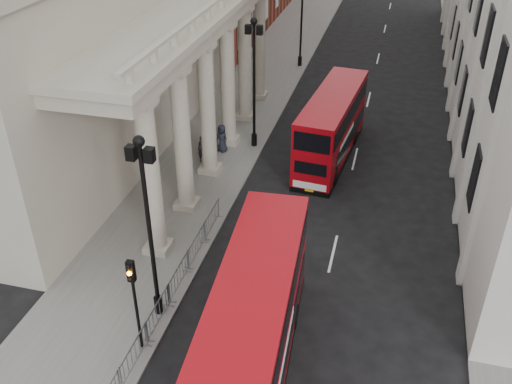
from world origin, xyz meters
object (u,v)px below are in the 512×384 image
lamp_post_mid (254,75)px  pedestrian_c (222,138)px  lamp_post_south (148,219)px  bus_far (332,125)px  traffic_light (133,290)px  bus_near (255,322)px  pedestrian_b (206,141)px  pedestrian_a (203,149)px  lamp_post_north (302,11)px

lamp_post_mid → pedestrian_c: 4.46m
lamp_post_south → bus_far: lamp_post_south is taller
traffic_light → bus_far: bearing=74.7°
bus_near → lamp_post_mid: bearing=100.9°
pedestrian_b → pedestrian_c: bearing=-153.2°
traffic_light → pedestrian_b: 16.61m
pedestrian_a → pedestrian_c: pedestrian_c is taller
bus_near → pedestrian_b: bearing=110.9°
lamp_post_north → bus_near: bearing=-82.1°
bus_near → bus_far: 17.64m
lamp_post_south → pedestrian_b: size_ratio=4.88×
traffic_light → bus_far: (4.90, 17.87, -0.90)m
lamp_post_south → lamp_post_mid: bearing=90.0°
pedestrian_a → lamp_post_south: bearing=-97.8°
pedestrian_b → pedestrian_a: bearing=96.9°
lamp_post_north → pedestrian_c: lamp_post_north is taller
pedestrian_a → bus_near: bearing=-82.9°
bus_far → pedestrian_a: bus_far is taller
lamp_post_south → bus_near: lamp_post_south is taller
bus_far → pedestrian_a: bearing=-154.3°
pedestrian_a → pedestrian_b: pedestrian_b is taller
lamp_post_north → traffic_light: size_ratio=1.93×
pedestrian_a → lamp_post_north: bearing=63.7°
lamp_post_mid → lamp_post_north: 16.00m
pedestrian_a → pedestrian_b: bearing=78.9°
lamp_post_north → traffic_light: (0.10, -34.02, -1.80)m
lamp_post_south → traffic_light: size_ratio=1.93×
pedestrian_b → bus_near: bearing=114.0°
lamp_post_north → pedestrian_c: bearing=-95.9°
pedestrian_a → pedestrian_c: bearing=46.2°
lamp_post_south → bus_far: size_ratio=0.84×
lamp_post_mid → bus_near: lamp_post_mid is taller
lamp_post_north → bus_far: lamp_post_north is taller
bus_far → pedestrian_b: bearing=-162.5°
lamp_post_south → traffic_light: bearing=-87.2°
pedestrian_b → pedestrian_c: pedestrian_c is taller
traffic_light → bus_near: 4.64m
pedestrian_b → pedestrian_c: 1.02m
lamp_post_mid → pedestrian_c: lamp_post_mid is taller
traffic_light → pedestrian_c: 16.94m
pedestrian_c → pedestrian_b: bearing=-125.9°
bus_near → pedestrian_a: bus_near is taller
traffic_light → bus_far: traffic_light is taller
bus_near → lamp_post_north: bearing=94.1°
lamp_post_mid → pedestrian_b: bearing=-146.4°
bus_far → pedestrian_b: size_ratio=5.83×
traffic_light → bus_near: size_ratio=0.40×
lamp_post_south → pedestrian_c: 15.29m
lamp_post_south → pedestrian_c: size_ratio=4.54×
lamp_post_mid → lamp_post_north: same height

